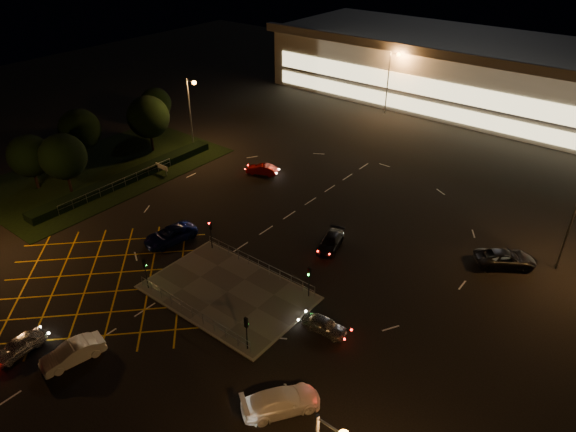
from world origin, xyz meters
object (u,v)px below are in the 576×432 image
Objects in this scene: signal_nw at (211,229)px; car_left_blue at (170,235)px; signal_sw at (145,268)px; signal_se at (246,327)px; car_approach_white at (281,401)px; car_east_grey at (505,259)px; car_right_silver at (324,325)px; signal_ne at (309,276)px; car_far_dkgrey at (331,242)px; car_queue_white at (73,353)px; car_near_silver at (19,346)px; car_circ_red at (262,169)px.

car_left_blue is (-4.35, -1.64, -1.60)m from signal_nw.
signal_sw is 1.00× the size of signal_nw.
signal_nw is (-12.00, 7.99, 0.00)m from signal_se.
car_left_blue is 23.62m from car_approach_white.
car_right_silver is at bearing 118.64° from car_east_grey.
signal_se and signal_ne have the same top height.
car_east_grey reaches higher than car_left_blue.
signal_ne is at bearing -84.72° from car_far_dkgrey.
signal_sw is 33.49m from car_east_grey.
car_approach_white is at bearing 34.72° from car_queue_white.
signal_nw is 0.67× the size of car_queue_white.
signal_ne is at bearing 51.85° from car_near_silver.
signal_nw is 17.55m from car_circ_red.
signal_se is 0.83× the size of car_right_silver.
car_near_silver reaches higher than car_far_dkgrey.
signal_nw is 15.81m from car_right_silver.
signal_sw is 1.00× the size of signal_se.
car_near_silver is at bearing -94.76° from signal_nw.
car_queue_white reaches higher than car_circ_red.
car_near_silver is 0.73× the size of car_approach_white.
signal_sw and signal_se have the same top height.
car_right_silver is (6.34, -10.21, -0.01)m from car_far_dkgrey.
signal_se reaches higher than car_approach_white.
signal_ne is 0.56× the size of car_east_grey.
car_near_silver is (-13.58, -19.00, -1.69)m from signal_ne.
signal_se is at bearing 55.11° from car_queue_white.
car_east_grey is (11.93, 15.39, -1.58)m from signal_ne.
car_east_grey is (25.52, 34.39, 0.11)m from car_near_silver.
car_east_grey is (8.43, 18.01, 0.14)m from car_right_silver.
car_circ_red is (-5.55, 34.94, -0.02)m from car_near_silver.
signal_nw is at bearing 110.22° from car_queue_white.
car_near_silver is at bearing -14.31° from car_circ_red.
signal_ne is 24.96m from car_circ_red.
car_near_silver is (-1.58, -19.00, -1.69)m from signal_nw.
car_left_blue is at bearing -174.28° from signal_ne.
car_left_blue is (-6.77, 15.29, -0.01)m from car_queue_white.
car_circ_red is (-2.78, 17.58, -0.11)m from car_left_blue.
car_queue_white is at bearing -56.83° from car_left_blue.
signal_nw is at bearing 82.65° from car_near_silver.
signal_nw is 0.79× the size of car_near_silver.
signal_ne is at bearing 72.57° from car_queue_white.
signal_se is 1.00× the size of signal_ne.
car_circ_red is (-19.13, 23.93, -1.71)m from signal_se.
car_left_blue is 33.01m from car_east_grey.
signal_se and signal_nw have the same top height.
car_approach_white reaches higher than car_near_silver.
signal_nw is at bearing -90.00° from signal_sw.
car_queue_white reaches higher than car_left_blue.
car_east_grey is at bearing 40.34° from car_left_blue.
car_left_blue is at bearing -21.22° from signal_se.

